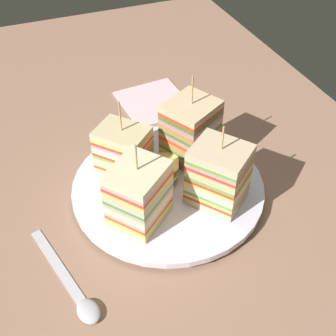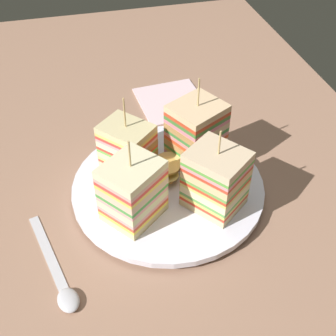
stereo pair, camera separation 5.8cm
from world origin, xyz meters
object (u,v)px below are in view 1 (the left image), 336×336
object	(u,v)px
sandwich_wedge_0	(139,194)
sandwich_wedge_1	(218,175)
spoon	(78,295)
napkin	(154,101)
sandwich_wedge_2	(190,130)
sandwich_wedge_3	(124,150)
chip_pile	(163,170)
plate	(168,187)

from	to	relation	value
sandwich_wedge_0	sandwich_wedge_1	world-z (taller)	same
spoon	napkin	distance (cm)	40.14
sandwich_wedge_1	spoon	bearing A→B (deg)	69.98
sandwich_wedge_1	spoon	distance (cm)	22.43
sandwich_wedge_2	sandwich_wedge_3	bearing A→B (deg)	-32.31
sandwich_wedge_3	napkin	xyz separation A→B (cm)	(16.71, -10.78, -4.91)
chip_pile	sandwich_wedge_2	bearing A→B (deg)	-60.77
sandwich_wedge_3	sandwich_wedge_0	bearing A→B (deg)	-48.15
plate	sandwich_wedge_2	distance (cm)	8.77
plate	sandwich_wedge_1	world-z (taller)	sandwich_wedge_1
chip_pile	spoon	size ratio (longest dim) A/B	0.38
plate	sandwich_wedge_0	distance (cm)	8.54
spoon	napkin	bearing A→B (deg)	132.05
sandwich_wedge_0	sandwich_wedge_2	world-z (taller)	sandwich_wedge_2
sandwich_wedge_1	chip_pile	xyz separation A→B (cm)	(6.56, 5.04, -2.98)
plate	sandwich_wedge_0	xyz separation A→B (cm)	(-4.25, 5.58, 4.87)
spoon	sandwich_wedge_0	bearing A→B (deg)	111.03
chip_pile	spoon	xyz separation A→B (cm)	(-13.17, 15.63, -2.69)
sandwich_wedge_1	sandwich_wedge_3	distance (cm)	14.04
sandwich_wedge_2	napkin	xyz separation A→B (cm)	(17.43, -0.92, -6.04)
sandwich_wedge_3	spoon	bearing A→B (deg)	-75.54
plate	sandwich_wedge_2	size ratio (longest dim) A/B	2.00
sandwich_wedge_3	chip_pile	distance (cm)	6.19
chip_pile	napkin	size ratio (longest dim) A/B	0.49
napkin	sandwich_wedge_3	bearing A→B (deg)	147.17
sandwich_wedge_0	spoon	xyz separation A→B (cm)	(-7.33, 10.15, -5.53)
plate	sandwich_wedge_3	world-z (taller)	sandwich_wedge_3
plate	napkin	distance (cm)	22.91
sandwich_wedge_0	sandwich_wedge_2	size ratio (longest dim) A/B	0.91
chip_pile	napkin	xyz separation A→B (cm)	(20.45, -6.31, -2.82)
plate	chip_pile	bearing A→B (deg)	3.42
plate	sandwich_wedge_3	bearing A→B (deg)	40.61
chip_pile	spoon	distance (cm)	20.61
chip_pile	spoon	world-z (taller)	chip_pile
sandwich_wedge_0	sandwich_wedge_3	xyz separation A→B (cm)	(9.57, -1.01, -0.74)
sandwich_wedge_0	sandwich_wedge_2	distance (cm)	14.03
sandwich_wedge_1	napkin	size ratio (longest dim) A/B	0.98
sandwich_wedge_1	sandwich_wedge_3	xyz separation A→B (cm)	(10.29, 9.51, -0.88)
sandwich_wedge_3	plate	bearing A→B (deg)	-1.49
spoon	sandwich_wedge_2	bearing A→B (deg)	112.78
plate	sandwich_wedge_1	xyz separation A→B (cm)	(-4.97, -4.94, 5.01)
sandwich_wedge_3	sandwich_wedge_1	bearing A→B (deg)	0.62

